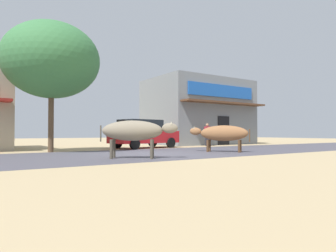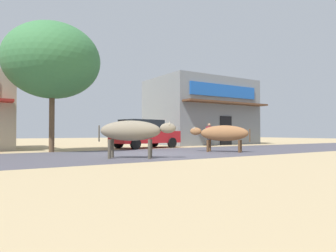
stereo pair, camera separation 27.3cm
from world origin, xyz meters
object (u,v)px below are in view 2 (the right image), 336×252
(parked_hatchback_car, at_px, (144,134))
(cow_far_dark, at_px, (223,133))
(pedestrian_by_shop, at_px, (209,133))
(cow_near_brown, at_px, (132,131))
(roadside_tree, at_px, (52,61))

(parked_hatchback_car, height_order, cow_far_dark, parked_hatchback_car)
(parked_hatchback_car, relative_size, pedestrian_by_shop, 2.83)
(cow_far_dark, bearing_deg, cow_near_brown, -169.64)
(roadside_tree, height_order, pedestrian_by_shop, roadside_tree)
(cow_far_dark, bearing_deg, pedestrian_by_shop, 55.62)
(pedestrian_by_shop, bearing_deg, cow_far_dark, -124.38)
(roadside_tree, bearing_deg, pedestrian_by_shop, 5.16)
(parked_hatchback_car, height_order, cow_near_brown, parked_hatchback_car)
(cow_near_brown, bearing_deg, pedestrian_by_shop, 35.25)
(cow_near_brown, relative_size, pedestrian_by_shop, 1.63)
(roadside_tree, height_order, parked_hatchback_car, roadside_tree)
(parked_hatchback_car, xyz_separation_m, pedestrian_by_shop, (4.94, 0.07, 0.04))
(parked_hatchback_car, distance_m, cow_far_dark, 5.27)
(cow_far_dark, bearing_deg, parked_hatchback_car, 105.68)
(parked_hatchback_car, bearing_deg, cow_far_dark, -74.32)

